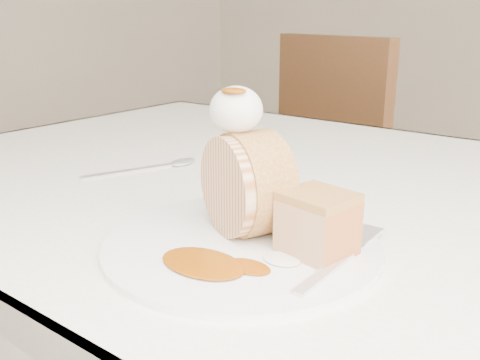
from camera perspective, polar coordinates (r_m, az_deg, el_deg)
The scene contains 10 objects.
table at distance 0.81m, azimuth 7.88°, elevation -6.64°, with size 1.40×0.90×0.75m.
chair_far at distance 1.75m, azimuth 11.90°, elevation 1.76°, with size 0.55×0.55×0.93m.
plate at distance 0.57m, azimuth 0.18°, elevation -6.85°, with size 0.29×0.29×0.01m, color white.
roulade_slice at distance 0.57m, azimuth 0.69°, elevation -0.44°, with size 0.11×0.11×0.06m, color #CAB38D.
cake_chunk at distance 0.53m, azimuth 8.27°, elevation -5.00°, with size 0.06×0.06×0.05m, color #BB8E46.
whipped_cream at distance 0.56m, azimuth -0.41°, elevation 7.51°, with size 0.06×0.06×0.05m, color silver.
caramel_drizzle at distance 0.54m, azimuth -0.69°, elevation 10.15°, with size 0.03×0.02×0.01m, color #853D05.
caramel_pool at distance 0.51m, azimuth -4.00°, elevation -8.80°, with size 0.09×0.06×0.00m, color #853D05, non-canonical shape.
fork at distance 0.51m, azimuth 9.67°, elevation -9.21°, with size 0.02×0.17×0.00m, color silver.
spoon at distance 0.85m, azimuth -11.93°, elevation 0.89°, with size 0.03×0.18×0.00m, color silver.
Camera 1 is at (0.36, -0.45, 0.99)m, focal length 40.00 mm.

